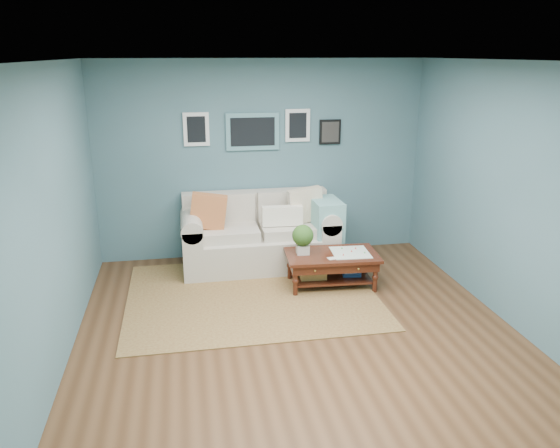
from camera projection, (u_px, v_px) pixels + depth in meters
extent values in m
plane|color=brown|center=(300.00, 336.00, 5.57)|extent=(5.00, 5.00, 0.00)
plane|color=white|center=(303.00, 61.00, 4.76)|extent=(5.00, 5.00, 0.00)
cube|color=#43666B|center=(262.00, 160.00, 7.51)|extent=(4.50, 0.02, 2.70)
cube|color=#43666B|center=(406.00, 340.00, 2.82)|extent=(4.50, 0.02, 2.70)
cube|color=#43666B|center=(51.00, 222.00, 4.78)|extent=(0.02, 5.00, 2.70)
cube|color=#43666B|center=(517.00, 198.00, 5.55)|extent=(0.02, 5.00, 2.70)
cube|color=#598D95|center=(253.00, 132.00, 7.35)|extent=(0.72, 0.03, 0.50)
cube|color=black|center=(253.00, 132.00, 7.33)|extent=(0.60, 0.01, 0.38)
cube|color=white|center=(196.00, 129.00, 7.20)|extent=(0.34, 0.03, 0.44)
cube|color=white|center=(298.00, 125.00, 7.43)|extent=(0.34, 0.03, 0.44)
cube|color=black|center=(330.00, 132.00, 7.54)|extent=(0.30, 0.03, 0.34)
cube|color=brown|center=(252.00, 295.00, 6.50)|extent=(2.91, 2.33, 0.01)
cube|color=beige|center=(259.00, 250.00, 7.35)|extent=(1.51, 0.94, 0.45)
cube|color=beige|center=(255.00, 209.00, 7.54)|extent=(1.98, 0.23, 0.51)
cube|color=beige|center=(192.00, 247.00, 7.17)|extent=(0.26, 0.94, 0.66)
cube|color=beige|center=(323.00, 239.00, 7.47)|extent=(0.26, 0.94, 0.66)
cylinder|color=beige|center=(191.00, 223.00, 7.07)|extent=(0.28, 0.94, 0.28)
cylinder|color=beige|center=(323.00, 216.00, 7.37)|extent=(0.28, 0.94, 0.28)
cube|color=beige|center=(229.00, 233.00, 7.13)|extent=(0.77, 0.60, 0.14)
cube|color=beige|center=(289.00, 229.00, 7.27)|extent=(0.77, 0.60, 0.14)
cube|color=beige|center=(226.00, 208.00, 7.33)|extent=(0.77, 0.13, 0.38)
cube|color=beige|center=(285.00, 205.00, 7.47)|extent=(0.77, 0.13, 0.38)
cube|color=#D95C38|center=(208.00, 211.00, 7.01)|extent=(0.51, 0.18, 0.50)
cube|color=silver|center=(305.00, 205.00, 7.30)|extent=(0.50, 0.19, 0.49)
cube|color=white|center=(282.00, 216.00, 7.15)|extent=(0.53, 0.13, 0.26)
cube|color=#77B5AB|center=(325.00, 231.00, 7.30)|extent=(0.36, 0.59, 0.85)
cube|color=#34160D|center=(332.00, 255.00, 6.67)|extent=(1.16, 0.72, 0.04)
cube|color=#34160D|center=(332.00, 261.00, 6.70)|extent=(1.08, 0.64, 0.11)
cube|color=#34160D|center=(331.00, 277.00, 6.76)|extent=(0.98, 0.54, 0.02)
sphere|color=gold|center=(315.00, 271.00, 6.38)|extent=(0.03, 0.03, 0.03)
sphere|color=gold|center=(359.00, 269.00, 6.44)|extent=(0.03, 0.03, 0.03)
cylinder|color=#34160D|center=(295.00, 281.00, 6.44)|extent=(0.06, 0.06, 0.38)
cylinder|color=#34160D|center=(375.00, 277.00, 6.55)|extent=(0.06, 0.06, 0.38)
cylinder|color=#34160D|center=(290.00, 265.00, 6.92)|extent=(0.06, 0.06, 0.38)
cylinder|color=#34160D|center=(364.00, 262.00, 7.03)|extent=(0.06, 0.06, 0.38)
cube|color=beige|center=(303.00, 249.00, 6.66)|extent=(0.16, 0.16, 0.11)
sphere|color=#235216|center=(303.00, 235.00, 6.60)|extent=(0.26, 0.26, 0.26)
cube|color=white|center=(350.00, 252.00, 6.69)|extent=(0.47, 0.47, 0.01)
cube|color=#AE8949|center=(313.00, 270.00, 6.70)|extent=(0.33, 0.24, 0.19)
cube|color=navy|center=(351.00, 271.00, 6.79)|extent=(0.23, 0.18, 0.10)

